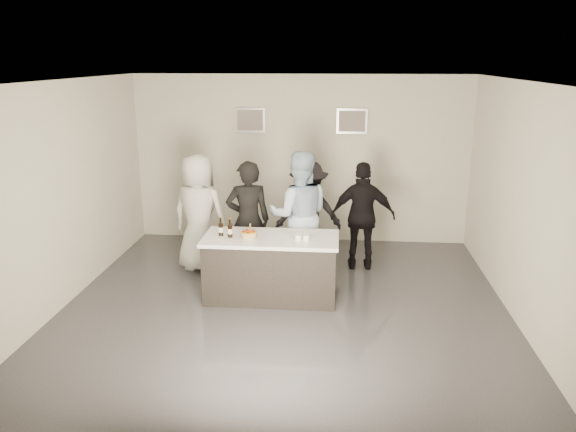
% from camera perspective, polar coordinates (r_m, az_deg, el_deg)
% --- Properties ---
extents(floor, '(6.00, 6.00, 0.00)m').
position_cam_1_polar(floor, '(7.74, -0.34, -9.24)').
color(floor, '#3D3D42').
rests_on(floor, ground).
extents(ceiling, '(6.00, 6.00, 0.00)m').
position_cam_1_polar(ceiling, '(7.01, -0.38, 13.55)').
color(ceiling, white).
extents(wall_back, '(6.00, 0.04, 3.00)m').
position_cam_1_polar(wall_back, '(10.16, 1.28, 5.75)').
color(wall_back, beige).
rests_on(wall_back, ground).
extents(wall_front, '(6.00, 0.04, 3.00)m').
position_cam_1_polar(wall_front, '(4.41, -4.16, -8.05)').
color(wall_front, beige).
rests_on(wall_front, ground).
extents(wall_left, '(0.04, 6.00, 3.00)m').
position_cam_1_polar(wall_left, '(8.09, -22.04, 1.95)').
color(wall_left, beige).
rests_on(wall_left, ground).
extents(wall_right, '(0.04, 6.00, 3.00)m').
position_cam_1_polar(wall_right, '(7.57, 22.89, 0.95)').
color(wall_right, beige).
rests_on(wall_right, ground).
extents(picture_left, '(0.54, 0.04, 0.44)m').
position_cam_1_polar(picture_left, '(10.13, -3.86, 9.69)').
color(picture_left, '#B2B2B7').
rests_on(picture_left, wall_back).
extents(picture_right, '(0.54, 0.04, 0.44)m').
position_cam_1_polar(picture_right, '(10.01, 6.52, 9.55)').
color(picture_right, '#B2B2B7').
rests_on(picture_right, wall_back).
extents(bar_counter, '(1.86, 0.86, 0.90)m').
position_cam_1_polar(bar_counter, '(7.87, -1.73, -5.24)').
color(bar_counter, white).
rests_on(bar_counter, ground).
extents(cake, '(0.21, 0.21, 0.08)m').
position_cam_1_polar(cake, '(7.68, -3.99, -1.96)').
color(cake, gold).
rests_on(cake, bar_counter).
extents(beer_bottle_a, '(0.07, 0.07, 0.26)m').
position_cam_1_polar(beer_bottle_a, '(7.79, -6.85, -1.07)').
color(beer_bottle_a, black).
rests_on(beer_bottle_a, bar_counter).
extents(beer_bottle_b, '(0.07, 0.07, 0.26)m').
position_cam_1_polar(beer_bottle_b, '(7.71, -5.92, -1.23)').
color(beer_bottle_b, black).
rests_on(beer_bottle_b, bar_counter).
extents(tumbler_cluster, '(0.19, 0.19, 0.08)m').
position_cam_1_polar(tumbler_cluster, '(7.61, 1.46, -2.08)').
color(tumbler_cluster, '#EEAB16').
rests_on(tumbler_cluster, bar_counter).
extents(candles, '(0.24, 0.08, 0.01)m').
position_cam_1_polar(candles, '(7.48, -4.72, -2.74)').
color(candles, pink).
rests_on(candles, bar_counter).
extents(person_main_black, '(0.75, 0.59, 1.82)m').
position_cam_1_polar(person_main_black, '(8.45, -4.06, -0.47)').
color(person_main_black, black).
rests_on(person_main_black, ground).
extents(person_main_blue, '(1.01, 0.82, 1.96)m').
position_cam_1_polar(person_main_blue, '(8.48, 1.14, 0.10)').
color(person_main_blue, '#AFCBE6').
rests_on(person_main_blue, ground).
extents(person_guest_left, '(1.04, 0.82, 1.86)m').
position_cam_1_polar(person_guest_left, '(8.86, -9.01, 0.27)').
color(person_guest_left, silver).
rests_on(person_guest_left, ground).
extents(person_guest_right, '(1.01, 0.42, 1.73)m').
position_cam_1_polar(person_guest_right, '(8.91, 7.61, -0.03)').
color(person_guest_right, black).
rests_on(person_guest_right, ground).
extents(person_guest_back, '(1.18, 0.81, 1.68)m').
position_cam_1_polar(person_guest_back, '(9.13, 2.10, 0.35)').
color(person_guest_back, black).
rests_on(person_guest_back, ground).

